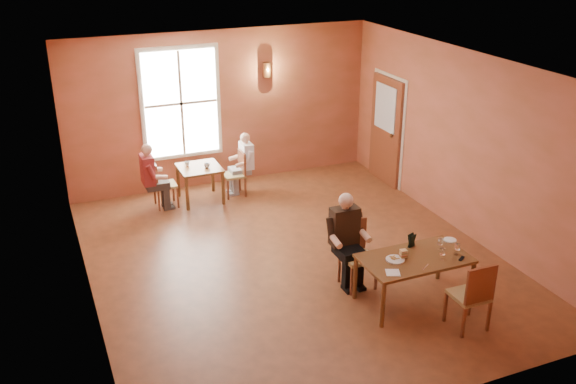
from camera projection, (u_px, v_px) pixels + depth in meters
name	position (u px, v px, depth m)	size (l,w,h in m)	color
ground	(293.00, 259.00, 9.93)	(6.00, 7.00, 0.01)	brown
wall_back	(222.00, 109.00, 12.32)	(6.00, 0.04, 3.00)	brown
wall_front	(431.00, 284.00, 6.37)	(6.00, 0.04, 3.00)	brown
wall_left	(80.00, 201.00, 8.28)	(0.04, 7.00, 3.00)	brown
wall_right	(463.00, 143.00, 10.41)	(0.04, 7.00, 3.00)	brown
ceiling	(294.00, 66.00, 8.76)	(6.00, 7.00, 0.04)	white
window	(181.00, 103.00, 11.91)	(1.36, 0.10, 1.96)	white
door	(385.00, 131.00, 12.52)	(0.12, 1.04, 2.10)	maroon
wall_sconce	(267.00, 70.00, 12.28)	(0.16, 0.16, 0.28)	brown
main_table	(413.00, 279.00, 8.71)	(1.46, 0.82, 0.68)	brown
chair_diner_main	(358.00, 256.00, 9.02)	(0.43, 0.43, 0.97)	#5F3414
diner_main	(360.00, 246.00, 8.93)	(0.52, 0.52, 1.31)	black
chair_empty	(469.00, 294.00, 8.11)	(0.43, 0.43, 0.97)	brown
plate_food	(395.00, 259.00, 8.50)	(0.25, 0.25, 0.03)	white
sandwich	(403.00, 255.00, 8.53)	(0.09, 0.08, 0.11)	tan
goblet_a	(440.00, 244.00, 8.75)	(0.07, 0.07, 0.18)	white
goblet_b	(457.00, 249.00, 8.61)	(0.07, 0.07, 0.17)	white
goblet_c	(442.00, 254.00, 8.47)	(0.07, 0.07, 0.18)	white
menu_stand	(412.00, 240.00, 8.82)	(0.11, 0.06, 0.19)	black
knife	(425.00, 267.00, 8.33)	(0.19, 0.01, 0.00)	silver
napkin	(393.00, 273.00, 8.20)	(0.18, 0.18, 0.01)	white
side_plate	(450.00, 240.00, 9.02)	(0.18, 0.18, 0.01)	white
sunglasses	(461.00, 259.00, 8.53)	(0.13, 0.04, 0.02)	black
second_table	(200.00, 184.00, 11.89)	(0.75, 0.75, 0.67)	brown
chair_diner_white	(234.00, 174.00, 12.08)	(0.38, 0.38, 0.86)	#4E2D18
diner_white	(235.00, 167.00, 12.04)	(0.46, 0.46, 1.14)	white
chair_diner_maroon	(165.00, 184.00, 11.62)	(0.38, 0.38, 0.87)	#52321C
diner_maroon	(163.00, 175.00, 11.54)	(0.49, 0.49, 1.21)	maroon
cup_a	(207.00, 166.00, 11.71)	(0.11, 0.11, 0.08)	silver
cup_b	(187.00, 164.00, 11.79)	(0.09, 0.09, 0.08)	white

